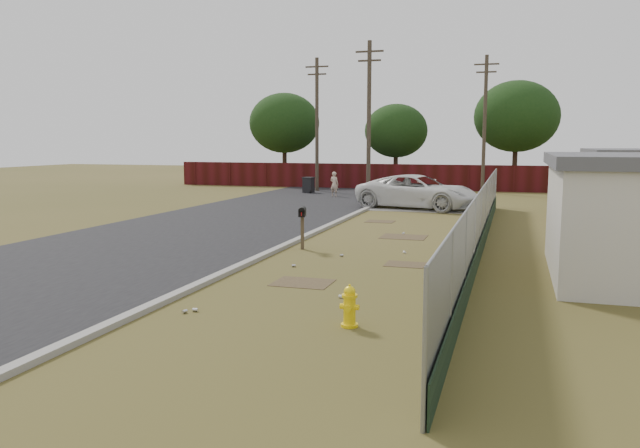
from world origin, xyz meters
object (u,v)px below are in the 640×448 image
(mailbox, at_px, (302,216))
(trash_bin, at_px, (309,185))
(pedestrian, at_px, (334,184))
(fire_hydrant, at_px, (349,307))
(pickup_truck, at_px, (418,192))

(mailbox, distance_m, trash_bin, 21.80)
(mailbox, distance_m, pedestrian, 19.09)
(fire_hydrant, xyz_separation_m, pickup_truck, (-1.83, 20.83, 0.48))
(pickup_truck, distance_m, trash_bin, 11.31)
(fire_hydrant, height_order, pickup_truck, pickup_truck)
(pickup_truck, xyz_separation_m, pedestrian, (-6.00, 5.42, -0.09))
(mailbox, height_order, trash_bin, mailbox)
(mailbox, height_order, pickup_truck, pickup_truck)
(mailbox, xyz_separation_m, trash_bin, (-6.69, 20.75, -0.54))
(pickup_truck, relative_size, pedestrian, 4.01)
(mailbox, height_order, pedestrian, pedestrian)
(pedestrian, bearing_deg, mailbox, 118.85)
(fire_hydrant, distance_m, pedestrian, 27.40)
(pickup_truck, bearing_deg, fire_hydrant, -161.17)
(fire_hydrant, height_order, pedestrian, pedestrian)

